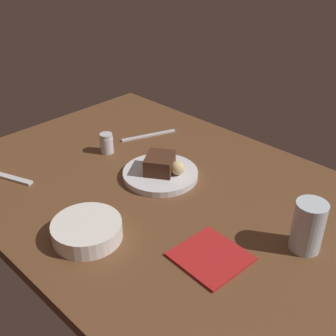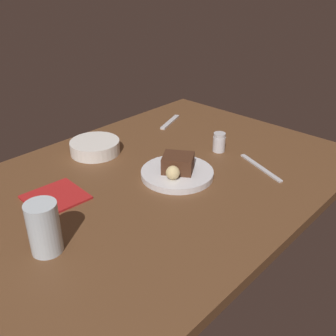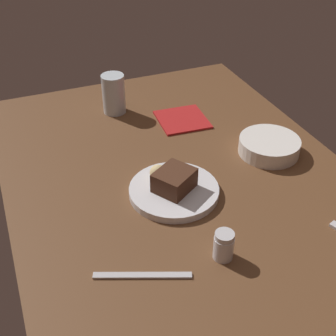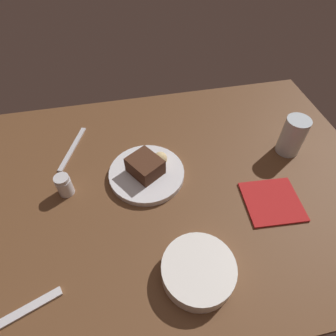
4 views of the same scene
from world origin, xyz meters
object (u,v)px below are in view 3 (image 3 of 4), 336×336
(salt_shaker, at_px, (224,245))
(folded_napkin, at_px, (182,119))
(bread_roll, at_px, (157,172))
(water_glass, at_px, (114,94))
(chocolate_cake_slice, at_px, (174,180))
(dessert_plate, at_px, (174,191))
(side_bowl, at_px, (269,146))
(butter_knife, at_px, (142,275))

(salt_shaker, relative_size, folded_napkin, 0.44)
(bread_roll, xyz_separation_m, water_glass, (0.39, -0.01, 0.02))
(chocolate_cake_slice, distance_m, salt_shaker, 0.22)
(dessert_plate, distance_m, side_bowl, 0.31)
(side_bowl, bearing_deg, water_glass, 40.19)
(folded_napkin, bearing_deg, dessert_plate, 153.25)
(water_glass, relative_size, side_bowl, 0.74)
(bread_roll, bearing_deg, water_glass, -1.40)
(dessert_plate, height_order, chocolate_cake_slice, chocolate_cake_slice)
(salt_shaker, xyz_separation_m, folded_napkin, (0.53, -0.14, -0.03))
(dessert_plate, distance_m, water_glass, 0.44)
(side_bowl, bearing_deg, bread_roll, 93.14)
(bread_roll, height_order, side_bowl, bread_roll)
(bread_roll, bearing_deg, dessert_plate, -154.65)
(salt_shaker, distance_m, side_bowl, 0.41)
(dessert_plate, distance_m, salt_shaker, 0.22)
(salt_shaker, bearing_deg, bread_roll, 7.72)
(salt_shaker, relative_size, butter_knife, 0.33)
(dessert_plate, bearing_deg, chocolate_cake_slice, 171.51)
(dessert_plate, relative_size, bread_roll, 5.37)
(salt_shaker, height_order, folded_napkin, salt_shaker)
(chocolate_cake_slice, distance_m, side_bowl, 0.31)
(butter_knife, bearing_deg, water_glass, 99.68)
(chocolate_cake_slice, bearing_deg, side_bowl, -77.17)
(water_glass, height_order, side_bowl, water_glass)
(bread_roll, bearing_deg, side_bowl, -86.86)
(salt_shaker, bearing_deg, chocolate_cake_slice, 3.67)
(bread_roll, xyz_separation_m, salt_shaker, (-0.27, -0.04, -0.01))
(dessert_plate, bearing_deg, water_glass, 1.75)
(chocolate_cake_slice, xyz_separation_m, side_bowl, (0.07, -0.30, -0.02))
(dessert_plate, xyz_separation_m, water_glass, (0.44, 0.01, 0.05))
(butter_knife, height_order, folded_napkin, folded_napkin)
(chocolate_cake_slice, bearing_deg, salt_shaker, -176.33)
(chocolate_cake_slice, xyz_separation_m, bread_roll, (0.05, 0.02, -0.00))
(salt_shaker, relative_size, water_glass, 0.53)
(water_glass, distance_m, side_bowl, 0.49)
(chocolate_cake_slice, xyz_separation_m, folded_napkin, (0.31, -0.16, -0.04))
(bread_roll, height_order, folded_napkin, bread_roll)
(side_bowl, bearing_deg, butter_knife, 121.24)
(folded_napkin, bearing_deg, side_bowl, -149.41)
(dessert_plate, bearing_deg, folded_napkin, -26.75)
(chocolate_cake_slice, relative_size, salt_shaker, 1.37)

